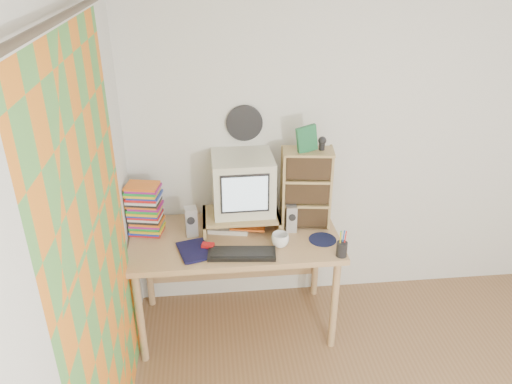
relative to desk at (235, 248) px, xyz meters
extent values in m
plane|color=silver|center=(1.03, 0.31, 0.63)|extent=(3.50, 0.00, 3.50)
plane|color=silver|center=(-0.72, -1.44, 0.63)|extent=(0.00, 3.50, 3.50)
plane|color=orange|center=(-0.68, -0.96, 0.53)|extent=(0.00, 2.20, 2.20)
cylinder|color=black|center=(0.10, 0.29, 0.81)|extent=(0.25, 0.02, 0.25)
cube|color=tan|center=(0.00, -0.06, 0.11)|extent=(1.40, 0.70, 0.04)
cube|color=tan|center=(0.00, 0.27, -0.24)|extent=(1.33, 0.02, 0.41)
cylinder|color=tan|center=(-0.64, -0.35, -0.26)|extent=(0.05, 0.05, 0.71)
cylinder|color=tan|center=(0.64, -0.35, -0.26)|extent=(0.05, 0.05, 0.71)
cylinder|color=tan|center=(-0.64, 0.23, -0.26)|extent=(0.05, 0.05, 0.71)
cylinder|color=tan|center=(0.64, 0.23, -0.26)|extent=(0.05, 0.05, 0.71)
cube|color=tan|center=(-0.20, 0.04, 0.19)|extent=(0.02, 0.30, 0.12)
cube|color=tan|center=(0.30, 0.04, 0.19)|extent=(0.02, 0.30, 0.12)
cube|color=tan|center=(0.05, 0.04, 0.24)|extent=(0.52, 0.30, 0.02)
cube|color=beige|center=(0.07, 0.09, 0.45)|extent=(0.41, 0.41, 0.39)
cube|color=#AAA9AE|center=(-0.29, -0.01, 0.24)|extent=(0.09, 0.09, 0.21)
cube|color=#AAA9AE|center=(0.39, -0.02, 0.23)|extent=(0.07, 0.07, 0.19)
cube|color=black|center=(0.03, -0.29, 0.15)|extent=(0.44, 0.18, 0.03)
cube|color=tan|center=(0.50, 0.06, 0.41)|extent=(0.36, 0.22, 0.56)
imported|color=white|center=(0.29, -0.21, 0.18)|extent=(0.14, 0.14, 0.09)
imported|color=black|center=(-0.36, -0.25, 0.16)|extent=(0.26, 0.22, 0.05)
cylinder|color=#0F1035|center=(0.58, -0.16, 0.14)|extent=(0.20, 0.20, 0.00)
cube|color=#B71315|center=(-0.18, -0.20, 0.15)|extent=(0.09, 0.07, 0.04)
cube|color=#1C633A|center=(0.48, 0.04, 0.78)|extent=(0.14, 0.07, 0.17)
camera|label=1|loc=(-0.15, -2.93, 1.91)|focal=35.00mm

